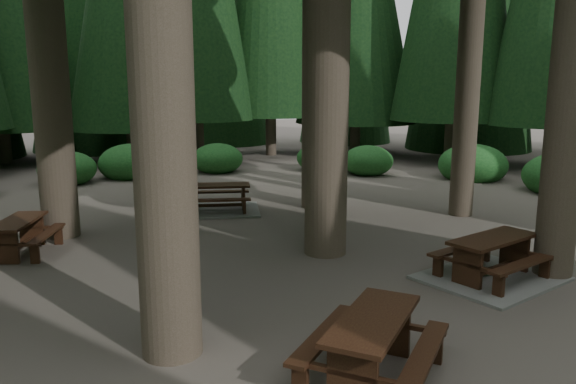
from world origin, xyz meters
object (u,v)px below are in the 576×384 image
object	(u,v)px
picnic_table_b	(18,231)
picnic_table_c	(218,202)
picnic_table_e	(373,338)
picnic_table_a	(491,265)

from	to	relation	value
picnic_table_b	picnic_table_c	xyz separation A→B (m)	(4.64, 2.31, -0.22)
picnic_table_e	picnic_table_c	bearing A→B (deg)	43.23
picnic_table_c	picnic_table_e	distance (m)	9.12
picnic_table_a	picnic_table_c	size ratio (longest dim) A/B	1.07
picnic_table_b	picnic_table_e	xyz separation A→B (m)	(4.20, -6.80, 0.04)
picnic_table_a	picnic_table_b	world-z (taller)	picnic_table_a
picnic_table_a	picnic_table_c	bearing A→B (deg)	98.19
picnic_table_c	picnic_table_e	world-z (taller)	picnic_table_e
picnic_table_b	picnic_table_c	distance (m)	5.19
picnic_table_a	picnic_table_e	size ratio (longest dim) A/B	1.19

